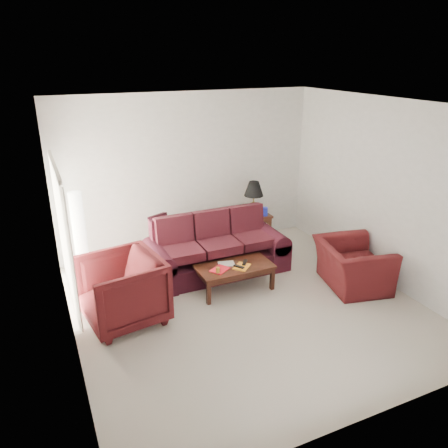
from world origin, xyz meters
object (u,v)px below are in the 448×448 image
floor_lamp (80,235)px  armchair_right (352,265)px  armchair_left (122,290)px  end_table (252,229)px  coffee_table (234,277)px  sofa (217,246)px

floor_lamp → armchair_right: size_ratio=1.34×
armchair_left → end_table: bearing=110.7°
armchair_left → armchair_right: (3.66, -0.52, -0.12)m
coffee_table → armchair_left: bearing=-172.8°
sofa → coffee_table: 0.73m
sofa → floor_lamp: (-2.16, 0.80, 0.27)m
floor_lamp → armchair_right: bearing=-28.3°
sofa → coffee_table: sofa is taller
floor_lamp → armchair_left: 1.70m
sofa → armchair_right: sofa is taller
armchair_right → coffee_table: size_ratio=0.94×
coffee_table → sofa: bearing=94.6°
end_table → floor_lamp: (-3.30, -0.03, 0.44)m
floor_lamp → armchair_left: (0.34, -1.64, -0.28)m
floor_lamp → coffee_table: 2.70m
armchair_right → sofa: bearing=66.1°
armchair_left → armchair_right: armchair_left is taller
armchair_right → coffee_table: bearing=81.9°
floor_lamp → armchair_right: 4.57m
floor_lamp → armchair_left: floor_lamp is taller
armchair_left → armchair_right: bearing=73.2°
sofa → coffee_table: bearing=-90.9°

